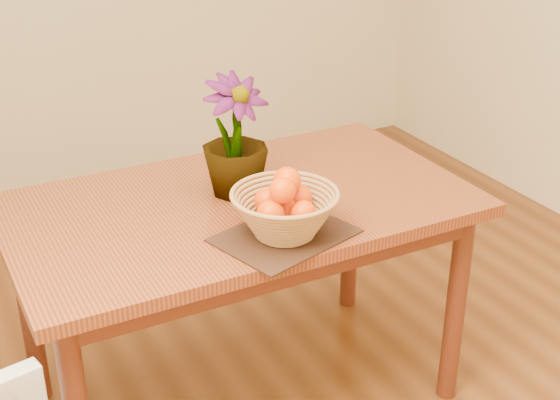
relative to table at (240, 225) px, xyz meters
name	(u,v)px	position (x,y,z in m)	size (l,w,h in m)	color
table	(240,225)	(0.00, 0.00, 0.00)	(1.40, 0.80, 0.75)	brown
placemat	(285,235)	(0.01, -0.27, 0.09)	(0.36, 0.27, 0.01)	#311B12
wicker_basket	(285,215)	(0.01, -0.27, 0.15)	(0.30, 0.30, 0.12)	#A77C45
orange_pile	(285,200)	(0.01, -0.27, 0.20)	(0.19, 0.19, 0.14)	#F85D04
potted_plant	(235,137)	(0.01, 0.06, 0.27)	(0.21, 0.21, 0.37)	#144513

